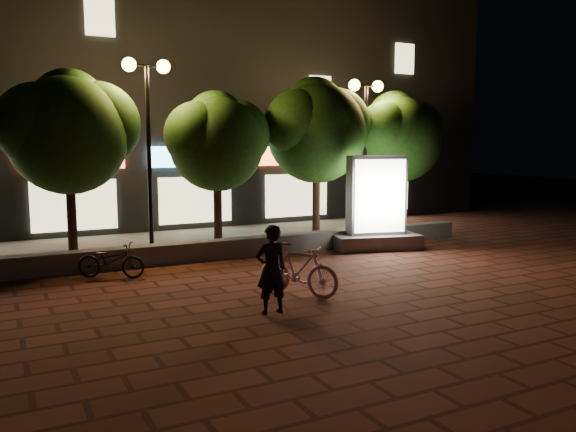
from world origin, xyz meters
TOP-DOWN VIEW (x-y plane):
  - ground at (0.00, 0.00)m, footprint 80.00×80.00m
  - retaining_wall at (0.00, 4.00)m, footprint 16.00×0.45m
  - sidewalk at (0.00, 6.50)m, footprint 16.00×5.00m
  - building_block at (-0.01, 12.99)m, footprint 28.00×8.12m
  - tree_left at (-3.45, 5.46)m, footprint 3.60×3.00m
  - tree_mid at (0.55, 5.46)m, footprint 3.24×2.70m
  - tree_right at (3.86, 5.46)m, footprint 3.72×3.10m
  - tree_far_right at (7.05, 5.46)m, footprint 3.48×2.90m
  - street_lamp_left at (-1.50, 5.20)m, footprint 1.26×0.36m
  - street_lamp_right at (5.50, 5.20)m, footprint 1.26×0.36m
  - ad_kiosk at (4.60, 3.32)m, footprint 2.73×1.83m
  - scooter_pink at (0.07, -0.31)m, footprint 1.39×1.75m
  - rider at (-0.93, -1.16)m, footprint 0.59×0.39m
  - scooter_parked at (-2.98, 3.00)m, footprint 1.60×1.26m

SIDE VIEW (x-z plane):
  - ground at x=0.00m, z-range 0.00..0.00m
  - sidewalk at x=0.00m, z-range 0.00..0.08m
  - retaining_wall at x=0.00m, z-range 0.00..0.50m
  - scooter_parked at x=-2.98m, z-range 0.00..0.81m
  - scooter_pink at x=0.07m, z-range 0.00..1.06m
  - rider at x=-0.93m, z-range 0.00..1.62m
  - ad_kiosk at x=4.60m, z-range -0.26..2.44m
  - tree_mid at x=0.55m, z-range 0.97..5.47m
  - tree_far_right at x=7.05m, z-range 0.99..5.75m
  - tree_left at x=-3.45m, z-range 1.00..5.89m
  - tree_right at x=3.86m, z-range 1.03..6.10m
  - street_lamp_right at x=5.50m, z-range 1.40..6.38m
  - street_lamp_left at x=-1.50m, z-range 1.44..6.62m
  - building_block at x=-0.01m, z-range -0.65..10.65m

